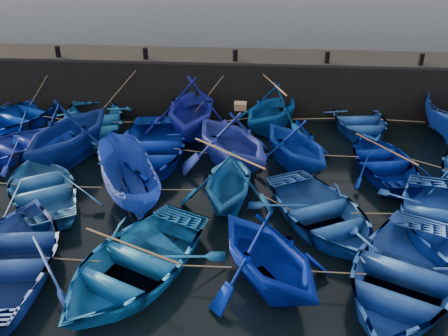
{
  "coord_description": "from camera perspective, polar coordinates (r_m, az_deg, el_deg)",
  "views": [
    {
      "loc": [
        1.15,
        -11.97,
        9.01
      ],
      "look_at": [
        0.0,
        3.2,
        0.7
      ],
      "focal_mm": 40.0,
      "sensor_mm": 36.0,
      "label": 1
    }
  ],
  "objects": [
    {
      "name": "ground",
      "position": [
        15.03,
        -0.93,
        -8.2
      ],
      "size": [
        120.0,
        120.0,
        0.0
      ],
      "primitive_type": "plane",
      "color": "black",
      "rests_on": "ground"
    },
    {
      "name": "quay_wall",
      "position": [
        23.8,
        1.35,
        9.6
      ],
      "size": [
        26.0,
        2.5,
        2.5
      ],
      "primitive_type": "cube",
      "color": "black",
      "rests_on": "ground"
    },
    {
      "name": "quay_top",
      "position": [
        23.41,
        1.38,
        12.63
      ],
      "size": [
        26.0,
        2.5,
        0.12
      ],
      "primitive_type": "cube",
      "color": "black",
      "rests_on": "quay_wall"
    },
    {
      "name": "bollard_0",
      "position": [
        24.22,
        -18.48,
        12.52
      ],
      "size": [
        0.24,
        0.24,
        0.5
      ],
      "primitive_type": "cylinder",
      "color": "black",
      "rests_on": "quay_top"
    },
    {
      "name": "bollard_1",
      "position": [
        23.01,
        -8.99,
        12.82
      ],
      "size": [
        0.24,
        0.24,
        0.5
      ],
      "primitive_type": "cylinder",
      "color": "black",
      "rests_on": "quay_top"
    },
    {
      "name": "bollard_2",
      "position": [
        22.46,
        1.26,
        12.77
      ],
      "size": [
        0.24,
        0.24,
        0.5
      ],
      "primitive_type": "cylinder",
      "color": "black",
      "rests_on": "quay_top"
    },
    {
      "name": "bollard_3",
      "position": [
        22.61,
        11.68,
        12.3
      ],
      "size": [
        0.24,
        0.24,
        0.5
      ],
      "primitive_type": "cylinder",
      "color": "black",
      "rests_on": "quay_top"
    },
    {
      "name": "bollard_4",
      "position": [
        23.45,
        21.6,
        11.49
      ],
      "size": [
        0.24,
        0.24,
        0.5
      ],
      "primitive_type": "cylinder",
      "color": "black",
      "rests_on": "quay_top"
    },
    {
      "name": "boat_0",
      "position": [
        23.86,
        -22.39,
        5.55
      ],
      "size": [
        5.33,
        5.95,
        1.02
      ],
      "primitive_type": "imported",
      "rotation": [
        0.0,
        0.0,
        2.68
      ],
      "color": "#002791",
      "rests_on": "ground"
    },
    {
      "name": "boat_1",
      "position": [
        22.09,
        -14.75,
        5.18
      ],
      "size": [
        5.44,
        6.39,
        1.12
      ],
      "primitive_type": "imported",
      "rotation": [
        0.0,
        0.0,
        0.34
      ],
      "color": "blue",
      "rests_on": "ground"
    },
    {
      "name": "boat_2",
      "position": [
        21.11,
        -3.76,
        6.98
      ],
      "size": [
        4.08,
        4.72,
        2.48
      ],
      "primitive_type": "imported",
      "rotation": [
        0.0,
        0.0,
        0.0
      ],
      "color": "#171F9B",
      "rests_on": "ground"
    },
    {
      "name": "boat_3",
      "position": [
        21.59,
        5.51,
        6.87
      ],
      "size": [
        4.99,
        5.19,
        2.1
      ],
      "primitive_type": "imported",
      "rotation": [
        0.0,
        0.0,
        -0.53
      ],
      "color": "#074B98",
      "rests_on": "ground"
    },
    {
      "name": "boat_4",
      "position": [
        22.45,
        15.15,
        5.3
      ],
      "size": [
        3.88,
        5.05,
        0.97
      ],
      "primitive_type": "imported",
      "rotation": [
        0.0,
        0.0,
        0.12
      ],
      "color": "#1C4A95",
      "rests_on": "ground"
    },
    {
      "name": "boat_6",
      "position": [
        21.18,
        -23.14,
        2.29
      ],
      "size": [
        4.62,
        5.03,
        0.85
      ],
      "primitive_type": "imported",
      "rotation": [
        0.0,
        0.0,
        2.61
      ],
      "color": "#1B2DAC",
      "rests_on": "ground"
    },
    {
      "name": "boat_7",
      "position": [
        19.78,
        -17.35,
        4.18
      ],
      "size": [
        5.42,
        5.82,
        2.5
      ],
      "primitive_type": "imported",
      "rotation": [
        0.0,
        0.0,
        2.81
      ],
      "color": "navy",
      "rests_on": "ground"
    },
    {
      "name": "boat_8",
      "position": [
        19.27,
        -8.35,
        2.36
      ],
      "size": [
        4.63,
        5.99,
        1.15
      ],
      "primitive_type": "imported",
      "rotation": [
        0.0,
        0.0,
        0.13
      ],
      "color": "#052498",
      "rests_on": "ground"
    },
    {
      "name": "boat_9",
      "position": [
        18.35,
        0.88,
        3.36
      ],
      "size": [
        5.71,
        5.86,
        2.35
      ],
      "primitive_type": "imported",
      "rotation": [
        0.0,
        0.0,
        3.76
      ],
      "color": "#2535A7",
      "rests_on": "ground"
    },
    {
      "name": "boat_10",
      "position": [
        18.58,
        8.24,
        2.86
      ],
      "size": [
        4.8,
        5.01,
        2.04
      ],
      "primitive_type": "imported",
      "rotation": [
        0.0,
        0.0,
        3.65
      ],
      "color": "#082EA9",
      "rests_on": "ground"
    },
    {
      "name": "boat_11",
      "position": [
        19.32,
        17.73,
        0.88
      ],
      "size": [
        3.83,
        4.84,
        0.9
      ],
      "primitive_type": "imported",
      "rotation": [
        0.0,
        0.0,
        3.32
      ],
      "color": "#001982",
      "rests_on": "ground"
    },
    {
      "name": "boat_14",
      "position": [
        17.69,
        -20.02,
        -2.08
      ],
      "size": [
        5.23,
        5.68,
        0.96
      ],
      "primitive_type": "imported",
      "rotation": [
        0.0,
        0.0,
        3.68
      ],
      "color": "#2D69B8",
      "rests_on": "ground"
    },
    {
      "name": "boat_15",
      "position": [
        16.57,
        -10.92,
        -1.41
      ],
      "size": [
        3.45,
        4.7,
        1.71
      ],
      "primitive_type": "imported",
      "rotation": [
        0.0,
        0.0,
        3.6
      ],
      "color": "#1A39A2",
      "rests_on": "ground"
    },
    {
      "name": "boat_16",
      "position": [
        16.08,
        0.51,
        -1.41
      ],
      "size": [
        3.36,
        3.83,
        1.92
      ],
      "primitive_type": "imported",
      "rotation": [
        0.0,
        0.0,
        -0.06
      ],
      "color": "#165C9B",
      "rests_on": "ground"
    },
    {
      "name": "boat_17",
      "position": [
        15.56,
        11.1,
        -5.07
      ],
      "size": [
        5.39,
        6.0,
        1.02
      ],
      "primitive_type": "imported",
      "rotation": [
        0.0,
        0.0,
        0.47
      ],
      "color": "#1D4E9B",
      "rests_on": "ground"
    },
    {
      "name": "boat_18",
      "position": [
        16.45,
        23.08,
        -5.14
      ],
      "size": [
        4.22,
        5.28,
        0.98
      ],
      "primitive_type": "imported",
      "rotation": [
        0.0,
        0.0,
        -0.19
      ],
      "color": "blue",
      "rests_on": "ground"
    },
    {
      "name": "boat_21",
      "position": [
        14.67,
        -23.07,
        -9.23
      ],
      "size": [
        4.54,
        5.84,
        1.11
      ],
      "primitive_type": "imported",
      "rotation": [
        0.0,
        0.0,
        3.28
      ],
      "color": "navy",
      "rests_on": "ground"
    },
    {
      "name": "boat_22",
      "position": [
        13.53,
        -10.4,
        -10.63
      ],
      "size": [
        5.65,
        6.39,
        1.1
      ],
      "primitive_type": "imported",
      "rotation": [
        0.0,
        0.0,
        -0.43
      ],
      "color": "blue",
      "rests_on": "ground"
    },
    {
      "name": "boat_23",
      "position": [
        12.86,
        5.02,
        -9.7
      ],
      "size": [
        5.12,
        5.27,
        2.11
      ],
      "primitive_type": "imported",
      "rotation": [
        0.0,
        0.0,
        0.6
      ],
      "color": "#001A9F",
      "rests_on": "ground"
    },
    {
      "name": "boat_24",
      "position": [
        13.68,
        19.76,
        -11.44
      ],
      "size": [
        5.99,
        6.75,
        1.16
      ],
      "primitive_type": "imported",
      "rotation": [
        0.0,
        0.0,
        -0.44
      ],
      "color": "#214DAE",
      "rests_on": "ground"
    },
    {
      "name": "wooden_crate",
      "position": [
        17.82,
        1.88,
        7.1
      ],
      "size": [
        0.43,
        0.36,
        0.25
      ],
      "primitive_type": "cube",
      "color": "brown",
      "rests_on": "boat_9"
    },
    {
      "name": "mooring_ropes",
      "position": [
        19.01,
        0.47,
        3.36
      ],
      "size": [
        18.57,
        11.49,
        2.1
      ],
      "color": "tan",
      "rests_on": "ground"
    },
    {
      "name": "loose_oars",
      "position": [
        16.92,
        4.82,
        2.32
      ],
      "size": [
        10.06,
        12.07,
        1.26
      ],
      "color": "#99724C",
      "rests_on": "ground"
    }
  ]
}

